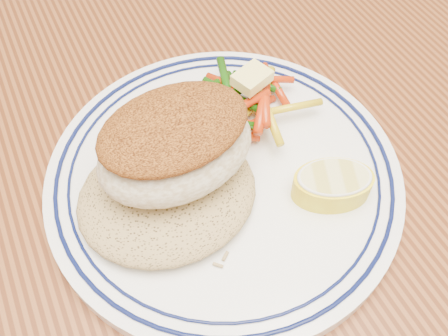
% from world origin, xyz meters
% --- Properties ---
extents(dining_table, '(1.50, 0.90, 0.75)m').
position_xyz_m(dining_table, '(0.00, 0.00, 0.65)').
color(dining_table, '#512510').
rests_on(dining_table, ground).
extents(plate, '(0.27, 0.27, 0.02)m').
position_xyz_m(plate, '(0.04, 0.05, 0.76)').
color(plate, white).
rests_on(plate, dining_table).
extents(rice_pilaf, '(0.13, 0.11, 0.02)m').
position_xyz_m(rice_pilaf, '(-0.01, 0.04, 0.78)').
color(rice_pilaf, '#A18550').
rests_on(rice_pilaf, plate).
extents(fish_fillet, '(0.12, 0.09, 0.05)m').
position_xyz_m(fish_fillet, '(0.01, 0.05, 0.81)').
color(fish_fillet, beige).
rests_on(fish_fillet, rice_pilaf).
extents(vegetable_pile, '(0.11, 0.10, 0.03)m').
position_xyz_m(vegetable_pile, '(0.08, 0.09, 0.78)').
color(vegetable_pile, '#B52B09').
rests_on(vegetable_pile, plate).
extents(butter_pat, '(0.03, 0.03, 0.01)m').
position_xyz_m(butter_pat, '(0.09, 0.10, 0.80)').
color(butter_pat, '#FFF47C').
rests_on(butter_pat, vegetable_pile).
extents(lemon_wedge, '(0.07, 0.07, 0.02)m').
position_xyz_m(lemon_wedge, '(0.10, -0.00, 0.78)').
color(lemon_wedge, yellow).
rests_on(lemon_wedge, plate).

